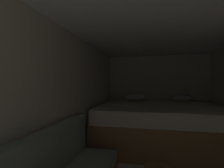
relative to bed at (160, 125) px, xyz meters
The scene contains 4 objects.
wall_back 1.16m from the bed, 90.00° to the left, with size 2.61×0.05×1.96m, color beige.
wall_left 2.01m from the bed, 131.56° to the right, with size 0.05×4.87×1.96m, color beige.
ceiling_slab 2.14m from the bed, 90.00° to the right, with size 2.61×4.87×0.05m, color white.
bed is the anchor object (origin of this frame).
Camera 1 is at (-0.19, -0.59, 1.26)m, focal length 28.28 mm.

